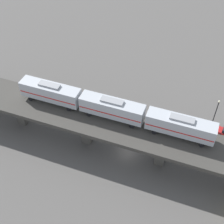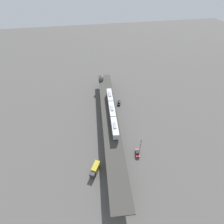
% 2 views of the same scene
% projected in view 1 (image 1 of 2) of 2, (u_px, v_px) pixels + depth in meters
% --- Properties ---
extents(ground_plane, '(400.00, 400.00, 0.00)m').
position_uv_depth(ground_plane, '(127.00, 152.00, 61.58)').
color(ground_plane, '#514F4C').
extents(elevated_viaduct, '(15.58, 92.38, 7.18)m').
position_uv_depth(elevated_viaduct, '(127.00, 131.00, 57.27)').
color(elevated_viaduct, '#393733').
rests_on(elevated_viaduct, ground).
extents(subway_train, '(5.73, 37.31, 4.45)m').
position_uv_depth(subway_train, '(112.00, 108.00, 56.60)').
color(subway_train, '#ADB2BA').
rests_on(subway_train, elevated_viaduct).
extents(street_car_black, '(3.07, 4.74, 1.89)m').
position_uv_depth(street_car_black, '(51.00, 99.00, 71.28)').
color(street_car_black, black).
rests_on(street_car_black, ground).
extents(street_lamp, '(0.44, 0.44, 6.94)m').
position_uv_depth(street_lamp, '(216.00, 111.00, 64.05)').
color(street_lamp, black).
rests_on(street_lamp, ground).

